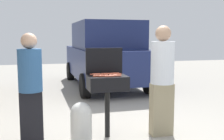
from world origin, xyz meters
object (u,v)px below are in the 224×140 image
(hot_dog_7, at_px, (109,76))
(hot_dog_8, at_px, (104,75))
(parked_minivan, at_px, (105,54))
(hot_dog_1, at_px, (107,74))
(bbq_grill, at_px, (107,85))
(hot_dog_4, at_px, (113,76))
(hot_dog_12, at_px, (115,73))
(hot_dog_5, at_px, (117,75))
(hot_dog_9, at_px, (117,76))
(hot_dog_2, at_px, (94,74))
(hot_dog_13, at_px, (96,74))
(person_right, at_px, (162,77))
(hot_dog_14, at_px, (105,74))
(hot_dog_0, at_px, (98,75))
(propane_tank, at_px, (81,122))
(hot_dog_6, at_px, (117,74))
(person_left, at_px, (31,84))
(hot_dog_11, at_px, (97,76))
(hot_dog_3, at_px, (113,74))
(hot_dog_10, at_px, (103,76))

(hot_dog_7, distance_m, hot_dog_8, 0.14)
(parked_minivan, bearing_deg, hot_dog_1, 76.37)
(bbq_grill, distance_m, parked_minivan, 4.42)
(hot_dog_4, xyz_separation_m, hot_dog_12, (0.09, 0.23, 0.00))
(hot_dog_5, bearing_deg, hot_dog_9, -103.68)
(bbq_grill, relative_size, hot_dog_2, 7.52)
(hot_dog_8, height_order, hot_dog_13, same)
(hot_dog_4, distance_m, hot_dog_9, 0.06)
(person_right, bearing_deg, bbq_grill, 1.66)
(hot_dog_13, bearing_deg, hot_dog_14, 1.18)
(hot_dog_8, xyz_separation_m, parked_minivan, (0.98, 4.33, 0.03))
(hot_dog_0, height_order, propane_tank, hot_dog_0)
(person_right, bearing_deg, hot_dog_6, -5.35)
(hot_dog_2, distance_m, hot_dog_4, 0.32)
(hot_dog_8, bearing_deg, hot_dog_6, 19.92)
(hot_dog_2, height_order, parked_minivan, parked_minivan)
(bbq_grill, distance_m, hot_dog_8, 0.17)
(hot_dog_5, bearing_deg, propane_tank, -168.02)
(person_left, distance_m, person_right, 2.01)
(hot_dog_1, height_order, hot_dog_13, same)
(hot_dog_1, distance_m, hot_dog_2, 0.21)
(hot_dog_11, height_order, parked_minivan, parked_minivan)
(person_left, bearing_deg, hot_dog_1, 2.48)
(hot_dog_5, height_order, hot_dog_9, same)
(person_right, distance_m, parked_minivan, 4.44)
(hot_dog_8, relative_size, propane_tank, 0.21)
(hot_dog_8, distance_m, person_right, 0.92)
(hot_dog_5, xyz_separation_m, hot_dog_13, (-0.30, 0.15, 0.00))
(hot_dog_6, relative_size, hot_dog_14, 1.00)
(hot_dog_1, height_order, propane_tank, hot_dog_1)
(person_left, bearing_deg, parked_minivan, 63.33)
(hot_dog_6, distance_m, person_right, 0.72)
(hot_dog_11, xyz_separation_m, person_right, (1.04, -0.05, -0.04))
(hot_dog_0, relative_size, hot_dog_3, 1.00)
(hot_dog_5, height_order, propane_tank, hot_dog_5)
(hot_dog_3, bearing_deg, hot_dog_1, 140.79)
(hot_dog_4, distance_m, hot_dog_10, 0.16)
(hot_dog_11, bearing_deg, hot_dog_2, 94.02)
(hot_dog_4, bearing_deg, propane_tank, -173.64)
(person_right, bearing_deg, hot_dog_10, 9.03)
(hot_dog_11, relative_size, person_left, 0.08)
(hot_dog_1, height_order, parked_minivan, parked_minivan)
(hot_dog_6, bearing_deg, hot_dog_7, -129.85)
(bbq_grill, distance_m, hot_dog_1, 0.19)
(hot_dog_13, distance_m, propane_tank, 0.78)
(bbq_grill, height_order, hot_dog_13, hot_dog_13)
(hot_dog_0, distance_m, hot_dog_11, 0.14)
(hot_dog_9, bearing_deg, hot_dog_5, 76.32)
(hot_dog_10, bearing_deg, person_right, -1.14)
(parked_minivan, bearing_deg, hot_dog_0, 74.38)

